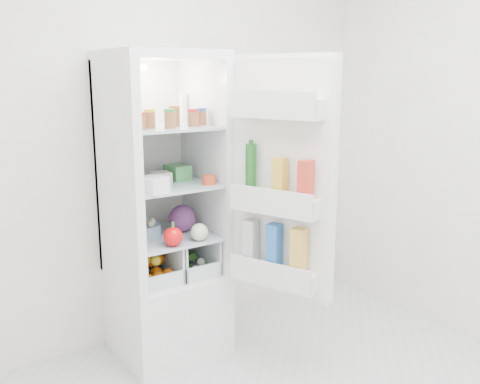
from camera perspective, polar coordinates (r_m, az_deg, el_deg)
room_walls at (r=2.19m, az=10.74°, el=10.16°), size 3.02×3.02×2.61m
refrigerator at (r=3.26m, az=-8.31°, el=-5.63°), size 0.60×0.60×1.80m
shelf_low at (r=3.19m, az=-7.85°, el=-4.65°), size 0.49×0.53×0.01m
shelf_mid at (r=3.11m, az=-8.02°, el=0.82°), size 0.49×0.53×0.02m
shelf_top at (r=3.06m, az=-8.20°, el=6.88°), size 0.49×0.53×0.02m
crisper_left at (r=3.18m, az=-9.77°, el=-7.23°), size 0.23×0.46×0.22m
crisper_right at (r=3.28m, az=-5.86°, el=-6.48°), size 0.23×0.46×0.22m
condiment_jars at (r=2.97m, az=-7.92°, el=7.70°), size 0.46×0.32×0.08m
squeeze_bottle at (r=3.29m, az=-6.08°, el=8.91°), size 0.05×0.05×0.17m
tub_white at (r=2.86m, az=-9.34°, el=0.75°), size 0.17×0.17×0.08m
tub_cream at (r=3.11m, az=-8.49°, el=1.54°), size 0.12×0.12×0.06m
tin_red at (r=3.04m, az=-3.36°, el=1.32°), size 0.10×0.10×0.05m
foil_tray at (r=3.11m, az=-10.89°, el=1.24°), size 0.20×0.18×0.04m
tub_green at (r=3.19m, az=-6.67°, el=2.11°), size 0.12×0.16×0.09m
red_cabbage at (r=3.21m, az=-6.19°, el=-2.81°), size 0.16×0.16×0.16m
bell_pepper at (r=2.96m, az=-7.15°, el=-4.74°), size 0.11×0.11×0.11m
mushroom_bowl at (r=3.13m, az=-9.96°, el=-4.15°), size 0.17×0.17×0.08m
salad_bag at (r=3.04m, az=-4.36°, el=-4.28°), size 0.10×0.10×0.10m
citrus_pile at (r=3.17m, az=-9.53°, el=-7.84°), size 0.20×0.31×0.16m
veg_pile at (r=3.30m, az=-5.75°, el=-7.25°), size 0.16×0.30×0.10m
fridge_door at (r=2.86m, az=4.36°, el=0.77°), size 0.36×0.58×1.30m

